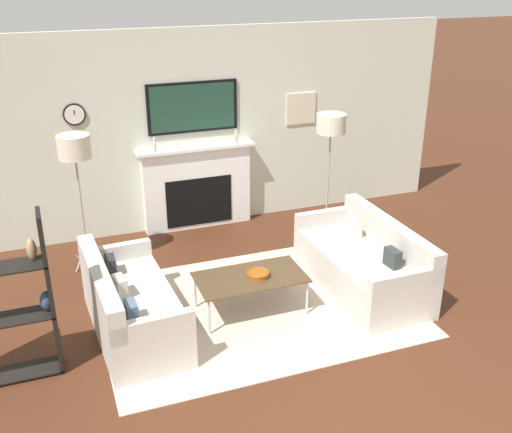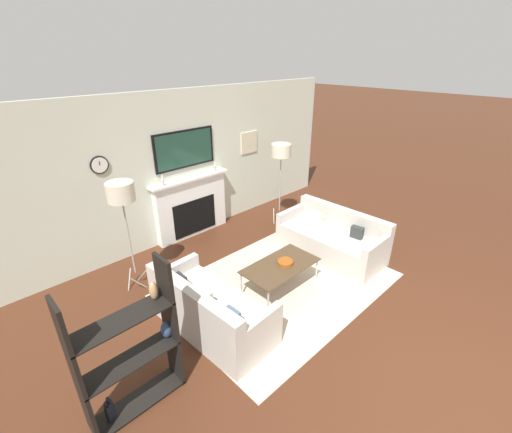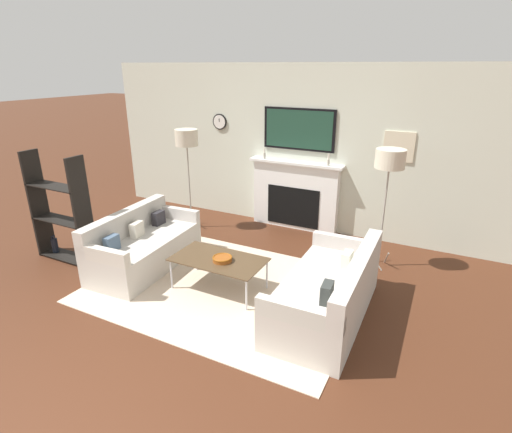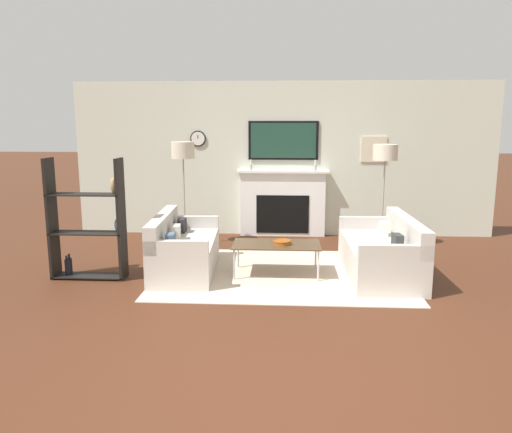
{
  "view_description": "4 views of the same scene",
  "coord_description": "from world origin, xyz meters",
  "px_view_note": "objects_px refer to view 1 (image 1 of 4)",
  "views": [
    {
      "loc": [
        -1.92,
        -2.52,
        3.5
      ],
      "look_at": [
        0.21,
        3.25,
        0.83
      ],
      "focal_mm": 42.0,
      "sensor_mm": 36.0,
      "label": 1
    },
    {
      "loc": [
        -3.24,
        -0.12,
        3.26
      ],
      "look_at": [
        0.12,
        3.38,
        0.91
      ],
      "focal_mm": 24.0,
      "sensor_mm": 36.0,
      "label": 2
    },
    {
      "loc": [
        2.34,
        -1.06,
        2.66
      ],
      "look_at": [
        0.23,
        3.11,
        0.88
      ],
      "focal_mm": 28.0,
      "sensor_mm": 36.0,
      "label": 3
    },
    {
      "loc": [
        0.04,
        -3.72,
        1.99
      ],
      "look_at": [
        -0.35,
        2.82,
        0.75
      ],
      "focal_mm": 35.0,
      "sensor_mm": 36.0,
      "label": 4
    }
  ],
  "objects_px": {
    "couch_left": "(130,307)",
    "floor_lamp_left": "(74,149)",
    "decorative_bowl": "(258,274)",
    "coffee_table": "(251,279)",
    "couch_right": "(364,265)",
    "floor_lamp_right": "(331,125)"
  },
  "relations": [
    {
      "from": "couch_left",
      "to": "couch_right",
      "type": "relative_size",
      "value": 0.93
    },
    {
      "from": "decorative_bowl",
      "to": "couch_left",
      "type": "bearing_deg",
      "value": 176.92
    },
    {
      "from": "couch_right",
      "to": "decorative_bowl",
      "type": "relative_size",
      "value": 7.55
    },
    {
      "from": "couch_right",
      "to": "coffee_table",
      "type": "bearing_deg",
      "value": -178.05
    },
    {
      "from": "floor_lamp_left",
      "to": "coffee_table",
      "type": "bearing_deg",
      "value": -45.3
    },
    {
      "from": "couch_right",
      "to": "decorative_bowl",
      "type": "height_order",
      "value": "couch_right"
    },
    {
      "from": "floor_lamp_right",
      "to": "floor_lamp_left",
      "type": "bearing_deg",
      "value": 180.0
    },
    {
      "from": "couch_left",
      "to": "coffee_table",
      "type": "distance_m",
      "value": 1.27
    },
    {
      "from": "coffee_table",
      "to": "floor_lamp_left",
      "type": "height_order",
      "value": "floor_lamp_left"
    },
    {
      "from": "floor_lamp_left",
      "to": "decorative_bowl",
      "type": "bearing_deg",
      "value": -44.47
    },
    {
      "from": "couch_left",
      "to": "floor_lamp_left",
      "type": "distance_m",
      "value": 1.97
    },
    {
      "from": "couch_left",
      "to": "coffee_table",
      "type": "bearing_deg",
      "value": -2.02
    },
    {
      "from": "coffee_table",
      "to": "floor_lamp_right",
      "type": "distance_m",
      "value": 2.53
    },
    {
      "from": "couch_left",
      "to": "floor_lamp_right",
      "type": "bearing_deg",
      "value": 27.2
    },
    {
      "from": "coffee_table",
      "to": "decorative_bowl",
      "type": "height_order",
      "value": "decorative_bowl"
    },
    {
      "from": "couch_left",
      "to": "floor_lamp_left",
      "type": "relative_size",
      "value": 1.0
    },
    {
      "from": "floor_lamp_left",
      "to": "floor_lamp_right",
      "type": "xyz_separation_m",
      "value": [
        3.2,
        0.0,
        -0.02
      ]
    },
    {
      "from": "couch_right",
      "to": "floor_lamp_right",
      "type": "distance_m",
      "value": 1.96
    },
    {
      "from": "couch_left",
      "to": "decorative_bowl",
      "type": "height_order",
      "value": "couch_left"
    },
    {
      "from": "couch_right",
      "to": "floor_lamp_left",
      "type": "xyz_separation_m",
      "value": [
        -2.93,
        1.5,
        1.25
      ]
    },
    {
      "from": "decorative_bowl",
      "to": "floor_lamp_left",
      "type": "height_order",
      "value": "floor_lamp_left"
    },
    {
      "from": "coffee_table",
      "to": "couch_right",
      "type": "bearing_deg",
      "value": 1.95
    }
  ]
}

